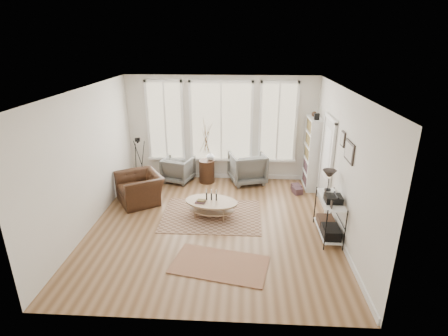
# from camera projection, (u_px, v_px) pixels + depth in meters

# --- Properties ---
(room) EXTENTS (5.50, 5.54, 2.90)m
(room) POSITION_uv_depth(u_px,v_px,m) (214.00, 163.00, 7.13)
(room) COLOR #906A47
(room) RESTS_ON ground
(bay_window) EXTENTS (4.14, 0.12, 2.24)m
(bay_window) POSITION_uv_depth(u_px,v_px,m) (221.00, 123.00, 9.57)
(bay_window) COLOR tan
(bay_window) RESTS_ON ground
(door) EXTENTS (0.09, 1.06, 2.22)m
(door) POSITION_uv_depth(u_px,v_px,m) (327.00, 161.00, 8.14)
(door) COLOR silver
(door) RESTS_ON ground
(bookcase) EXTENTS (0.31, 0.85, 2.06)m
(bookcase) POSITION_uv_depth(u_px,v_px,m) (312.00, 153.00, 9.22)
(bookcase) COLOR white
(bookcase) RESTS_ON ground
(low_shelf) EXTENTS (0.38, 1.08, 1.30)m
(low_shelf) POSITION_uv_depth(u_px,v_px,m) (329.00, 213.00, 7.02)
(low_shelf) COLOR white
(low_shelf) RESTS_ON ground
(wall_art) EXTENTS (0.04, 0.88, 0.44)m
(wall_art) POSITION_uv_depth(u_px,v_px,m) (348.00, 148.00, 6.55)
(wall_art) COLOR black
(wall_art) RESTS_ON ground
(rug_main) EXTENTS (2.23, 1.67, 0.01)m
(rug_main) POSITION_uv_depth(u_px,v_px,m) (211.00, 215.00, 7.98)
(rug_main) COLOR brown
(rug_main) RESTS_ON ground
(rug_runner) EXTENTS (1.84, 1.26, 0.01)m
(rug_runner) POSITION_uv_depth(u_px,v_px,m) (220.00, 264.00, 6.26)
(rug_runner) COLOR maroon
(rug_runner) RESTS_ON ground
(coffee_table) EXTENTS (1.31, 0.97, 0.55)m
(coffee_table) POSITION_uv_depth(u_px,v_px,m) (211.00, 204.00, 7.87)
(coffee_table) COLOR tan
(coffee_table) RESTS_ON ground
(armchair_left) EXTENTS (0.94, 0.95, 0.70)m
(armchair_left) POSITION_uv_depth(u_px,v_px,m) (178.00, 169.00, 9.79)
(armchair_left) COLOR slate
(armchair_left) RESTS_ON ground
(armchair_right) EXTENTS (1.15, 1.17, 0.86)m
(armchair_right) POSITION_uv_depth(u_px,v_px,m) (247.00, 168.00, 9.70)
(armchair_right) COLOR slate
(armchair_right) RESTS_ON ground
(side_table) EXTENTS (0.43, 0.43, 1.79)m
(side_table) POSITION_uv_depth(u_px,v_px,m) (206.00, 153.00, 9.55)
(side_table) COLOR #381F12
(side_table) RESTS_ON ground
(vase) EXTENTS (0.26, 0.26, 0.23)m
(vase) POSITION_uv_depth(u_px,v_px,m) (210.00, 156.00, 9.64)
(vase) COLOR silver
(vase) RESTS_ON side_table
(accent_chair) EXTENTS (1.44, 1.40, 0.71)m
(accent_chair) POSITION_uv_depth(u_px,v_px,m) (140.00, 188.00, 8.56)
(accent_chair) COLOR #381F12
(accent_chair) RESTS_ON ground
(tripod_camera) EXTENTS (0.45, 0.45, 1.29)m
(tripod_camera) POSITION_uv_depth(u_px,v_px,m) (140.00, 162.00, 9.61)
(tripod_camera) COLOR black
(tripod_camera) RESTS_ON ground
(book_stack_near) EXTENTS (0.27, 0.31, 0.17)m
(book_stack_near) POSITION_uv_depth(u_px,v_px,m) (296.00, 188.00, 9.26)
(book_stack_near) COLOR brown
(book_stack_near) RESTS_ON ground
(book_stack_far) EXTENTS (0.27, 0.31, 0.17)m
(book_stack_far) POSITION_uv_depth(u_px,v_px,m) (297.00, 191.00, 9.09)
(book_stack_far) COLOR brown
(book_stack_far) RESTS_ON ground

